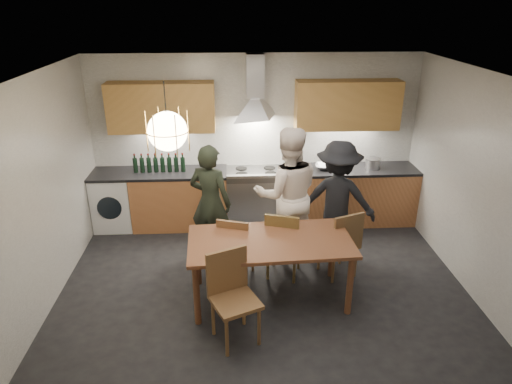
{
  "coord_description": "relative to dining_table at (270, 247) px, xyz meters",
  "views": [
    {
      "loc": [
        -0.35,
        -4.59,
        3.34
      ],
      "look_at": [
        -0.08,
        0.4,
        1.2
      ],
      "focal_mm": 32.0,
      "sensor_mm": 36.0,
      "label": 1
    }
  ],
  "objects": [
    {
      "name": "ground",
      "position": [
        -0.06,
        0.04,
        -0.7
      ],
      "size": [
        5.0,
        5.0,
        0.0
      ],
      "primitive_type": "plane",
      "color": "black",
      "rests_on": "ground"
    },
    {
      "name": "room_shell",
      "position": [
        -0.06,
        0.04,
        1.01
      ],
      "size": [
        5.02,
        4.52,
        2.61
      ],
      "color": "silver",
      "rests_on": "ground"
    },
    {
      "name": "counter_run",
      "position": [
        -0.03,
        1.99,
        -0.25
      ],
      "size": [
        5.0,
        0.62,
        0.9
      ],
      "color": "#CF854F",
      "rests_on": "ground"
    },
    {
      "name": "range_stove",
      "position": [
        -0.06,
        1.99,
        -0.26
      ],
      "size": [
        0.9,
        0.6,
        0.92
      ],
      "color": "silver",
      "rests_on": "ground"
    },
    {
      "name": "wall_fixtures",
      "position": [
        -0.06,
        2.11,
        1.18
      ],
      "size": [
        4.3,
        0.54,
        1.1
      ],
      "color": "tan",
      "rests_on": "ground"
    },
    {
      "name": "pendant_lamp",
      "position": [
        -1.06,
        -0.06,
        1.4
      ],
      "size": [
        0.43,
        0.43,
        0.7
      ],
      "color": "black",
      "rests_on": "ground"
    },
    {
      "name": "dining_table",
      "position": [
        0.0,
        0.0,
        0.0
      ],
      "size": [
        1.91,
        1.03,
        0.79
      ],
      "rotation": [
        0.0,
        0.0,
        0.05
      ],
      "color": "brown",
      "rests_on": "ground"
    },
    {
      "name": "chair_back_left",
      "position": [
        -0.4,
        0.4,
        -0.19
      ],
      "size": [
        0.5,
        0.5,
        0.88
      ],
      "rotation": [
        0.0,
        0.0,
        2.84
      ],
      "color": "brown",
      "rests_on": "ground"
    },
    {
      "name": "chair_back_mid",
      "position": [
        0.19,
        0.42,
        -0.16
      ],
      "size": [
        0.53,
        0.53,
        0.93
      ],
      "rotation": [
        0.0,
        0.0,
        2.83
      ],
      "color": "brown",
      "rests_on": "ground"
    },
    {
      "name": "chair_back_right",
      "position": [
        0.95,
        0.4,
        -0.17
      ],
      "size": [
        0.54,
        0.54,
        0.92
      ],
      "rotation": [
        0.0,
        0.0,
        3.51
      ],
      "color": "brown",
      "rests_on": "ground"
    },
    {
      "name": "chair_front",
      "position": [
        -0.45,
        -0.63,
        -0.13
      ],
      "size": [
        0.59,
        0.59,
        0.99
      ],
      "rotation": [
        0.0,
        0.0,
        0.42
      ],
      "color": "brown",
      "rests_on": "ground"
    },
    {
      "name": "person_left",
      "position": [
        -0.72,
        1.03,
        0.11
      ],
      "size": [
        0.7,
        0.59,
        1.62
      ],
      "primitive_type": "imported",
      "rotation": [
        0.0,
        0.0,
        2.72
      ],
      "color": "black",
      "rests_on": "ground"
    },
    {
      "name": "person_mid",
      "position": [
        0.31,
        0.97,
        0.23
      ],
      "size": [
        0.92,
        0.73,
        1.85
      ],
      "primitive_type": "imported",
      "rotation": [
        0.0,
        0.0,
        3.18
      ],
      "color": "white",
      "rests_on": "ground"
    },
    {
      "name": "person_right",
      "position": [
        0.99,
        1.03,
        0.12
      ],
      "size": [
        1.17,
        0.85,
        1.63
      ],
      "primitive_type": "imported",
      "rotation": [
        0.0,
        0.0,
        2.89
      ],
      "color": "black",
      "rests_on": "ground"
    },
    {
      "name": "mixing_bowl",
      "position": [
        1.0,
        1.99,
        0.24
      ],
      "size": [
        0.34,
        0.34,
        0.07
      ],
      "primitive_type": "imported",
      "rotation": [
        0.0,
        0.0,
        -0.18
      ],
      "color": "silver",
      "rests_on": "counter_run"
    },
    {
      "name": "stock_pot",
      "position": [
        1.75,
        1.97,
        0.28
      ],
      "size": [
        0.28,
        0.28,
        0.15
      ],
      "primitive_type": "cylinder",
      "rotation": [
        0.0,
        0.0,
        -0.33
      ],
      "color": "#BABABE",
      "rests_on": "counter_run"
    },
    {
      "name": "wine_bottles",
      "position": [
        -1.52,
        2.0,
        0.35
      ],
      "size": [
        0.78,
        0.07,
        0.29
      ],
      "color": "black",
      "rests_on": "counter_run"
    }
  ]
}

